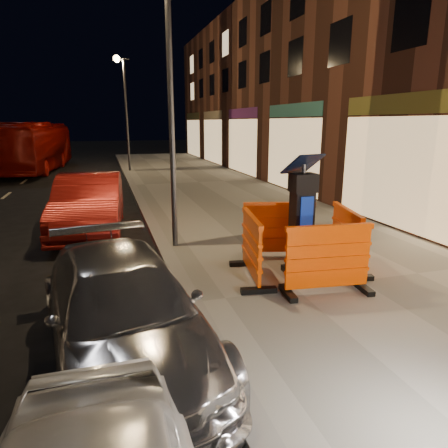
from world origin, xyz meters
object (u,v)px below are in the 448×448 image
object	(u,v)px
barrier_bldgside	(346,239)
car_silver	(126,355)
parking_kiosk	(301,219)
barrier_back	(279,230)
barrier_front	(328,259)
car_red	(92,231)
bus_doubledecker	(37,171)
barrier_kerbside	(251,247)

from	to	relation	value
barrier_bldgside	car_silver	distance (m)	4.54
parking_kiosk	barrier_bldgside	bearing A→B (deg)	11.36
barrier_back	car_silver	xyz separation A→B (m)	(-3.24, -2.56, -0.72)
barrier_front	barrier_back	distance (m)	1.90
barrier_back	car_red	distance (m)	5.36
barrier_bldgside	bus_doubledecker	bearing A→B (deg)	35.64
barrier_front	bus_doubledecker	bearing A→B (deg)	115.41
barrier_front	bus_doubledecker	xyz separation A→B (m)	(-7.18, 20.79, -0.72)
barrier_bldgside	car_silver	xyz separation A→B (m)	(-4.19, -1.61, -0.72)
bus_doubledecker	car_silver	bearing A→B (deg)	-74.14
parking_kiosk	car_red	distance (m)	6.14
car_silver	barrier_kerbside	bearing A→B (deg)	27.58
barrier_kerbside	car_red	world-z (taller)	barrier_kerbside
barrier_bldgside	bus_doubledecker	world-z (taller)	bus_doubledecker
parking_kiosk	barrier_kerbside	bearing A→B (deg)	-168.64
barrier_front	car_silver	xyz separation A→B (m)	(-3.24, -0.66, -0.72)
barrier_front	barrier_kerbside	size ratio (longest dim) A/B	1.00
barrier_back	bus_doubledecker	xyz separation A→B (m)	(-7.18, 18.89, -0.72)
barrier_back	barrier_bldgside	xyz separation A→B (m)	(0.95, -0.95, 0.00)
barrier_kerbside	car_silver	bearing A→B (deg)	134.57
parking_kiosk	barrier_kerbside	distance (m)	1.05
barrier_back	car_silver	world-z (taller)	barrier_back
barrier_back	barrier_front	bearing A→B (deg)	-75.64
barrier_back	car_silver	distance (m)	4.19
parking_kiosk	barrier_bldgside	xyz separation A→B (m)	(0.95, 0.00, -0.45)
barrier_front	parking_kiosk	bearing A→B (deg)	96.36
parking_kiosk	car_silver	world-z (taller)	parking_kiosk
bus_doubledecker	parking_kiosk	bearing A→B (deg)	-64.66
barrier_front	barrier_bldgside	xyz separation A→B (m)	(0.95, 0.95, 0.00)
barrier_front	barrier_back	size ratio (longest dim) A/B	1.00
barrier_bldgside	car_red	size ratio (longest dim) A/B	0.32
barrier_back	barrier_kerbside	bearing A→B (deg)	-120.64
barrier_back	car_red	size ratio (longest dim) A/B	0.32
barrier_kerbside	barrier_bldgside	xyz separation A→B (m)	(1.90, 0.00, 0.00)
parking_kiosk	bus_doubledecker	world-z (taller)	parking_kiosk
barrier_kerbside	barrier_back	bearing A→B (deg)	-35.64
barrier_kerbside	car_silver	world-z (taller)	barrier_kerbside
car_red	barrier_bldgside	bearing A→B (deg)	-41.06
parking_kiosk	bus_doubledecker	bearing A→B (deg)	121.25
barrier_bldgside	car_red	xyz separation A→B (m)	(-4.72, 4.70, -0.72)
barrier_back	car_red	world-z (taller)	barrier_back
car_red	bus_doubledecker	xyz separation A→B (m)	(-3.41, 15.14, 0.00)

